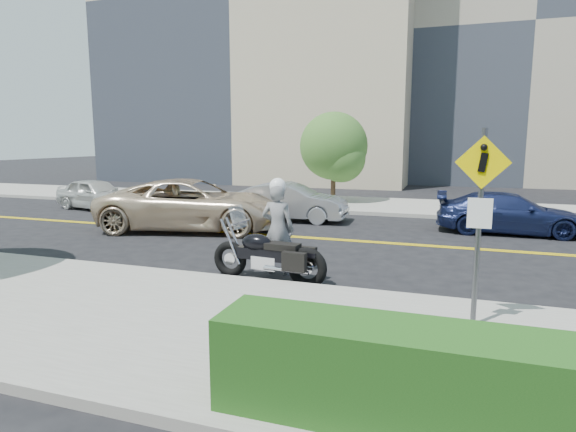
# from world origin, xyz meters

# --- Properties ---
(ground_plane) EXTENTS (120.00, 120.00, 0.00)m
(ground_plane) POSITION_xyz_m (0.00, 0.00, 0.00)
(ground_plane) COLOR black
(ground_plane) RESTS_ON ground
(sidewalk_near) EXTENTS (60.00, 5.00, 0.15)m
(sidewalk_near) POSITION_xyz_m (0.00, -7.50, 0.07)
(sidewalk_near) COLOR #9E9B91
(sidewalk_near) RESTS_ON ground_plane
(sidewalk_far) EXTENTS (60.00, 5.00, 0.15)m
(sidewalk_far) POSITION_xyz_m (0.00, 7.50, 0.07)
(sidewalk_far) COLOR #9E9B91
(sidewalk_far) RESTS_ON ground_plane
(building_left) EXTENTS (22.00, 14.00, 25.00)m
(building_left) POSITION_xyz_m (-10.00, 22.00, 12.50)
(building_left) COLOR tan
(building_left) RESTS_ON ground_plane
(building_mid) EXTENTS (18.00, 14.00, 20.00)m
(building_mid) POSITION_xyz_m (8.00, 26.00, 10.00)
(building_mid) COLOR #A39984
(building_mid) RESTS_ON ground_plane
(pedestrian_sign) EXTENTS (0.78, 0.08, 3.00)m
(pedestrian_sign) POSITION_xyz_m (4.20, -6.31, 1.96)
(pedestrian_sign) COLOR #4C4C51
(pedestrian_sign) RESTS_ON sidewalk_near
(motorcyclist) EXTENTS (0.75, 0.50, 2.16)m
(motorcyclist) POSITION_xyz_m (0.18, -4.06, 1.07)
(motorcyclist) COLOR #A3A3A7
(motorcyclist) RESTS_ON ground
(motorcycle) EXTENTS (2.64, 1.02, 1.57)m
(motorcycle) POSITION_xyz_m (0.15, -4.57, 0.78)
(motorcycle) COLOR black
(motorcycle) RESTS_ON ground
(suv) EXTENTS (6.58, 4.13, 1.70)m
(suv) POSITION_xyz_m (-4.34, 0.07, 0.85)
(suv) COLOR beige
(suv) RESTS_ON ground
(parked_car_white) EXTENTS (4.17, 2.40, 1.33)m
(parked_car_white) POSITION_xyz_m (-10.72, 2.90, 0.67)
(parked_car_white) COLOR silver
(parked_car_white) RESTS_ON ground
(parked_car_silver) EXTENTS (4.34, 1.68, 1.41)m
(parked_car_silver) POSITION_xyz_m (-1.89, 2.86, 0.71)
(parked_car_silver) COLOR #9FA0A6
(parked_car_silver) RESTS_ON ground
(parked_car_blue) EXTENTS (4.52, 1.89, 1.30)m
(parked_car_blue) POSITION_xyz_m (5.59, 2.80, 0.65)
(parked_car_blue) COLOR navy
(parked_car_blue) RESTS_ON ground
(tree_far_a) EXTENTS (3.12, 3.12, 4.26)m
(tree_far_a) POSITION_xyz_m (-1.44, 7.90, 2.70)
(tree_far_a) COLOR #382619
(tree_far_a) RESTS_ON ground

